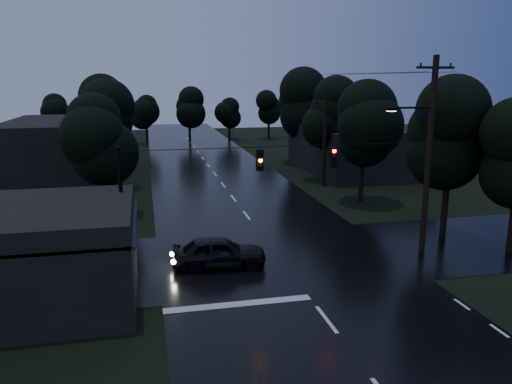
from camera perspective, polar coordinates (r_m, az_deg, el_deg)
name	(u,v)px	position (r m, az deg, el deg)	size (l,w,h in m)	color
main_road	(223,185)	(42.67, -3.78, 0.79)	(12.00, 120.00, 0.02)	black
cross_street	(278,257)	(25.68, 2.53, -7.40)	(60.00, 9.00, 0.02)	black
building_far_right	(358,148)	(50.07, 11.54, 4.90)	(10.00, 14.00, 4.40)	black
building_far_left	(65,146)	(52.20, -21.02, 4.96)	(10.00, 16.00, 5.00)	black
utility_pole_main	(427,153)	(26.41, 19.00, 4.26)	(3.50, 0.30, 10.00)	black
utility_pole_far	(325,140)	(42.19, 7.84, 5.90)	(2.00, 0.30, 7.50)	black
anchor_pole_left	(122,214)	(23.04, -15.04, -2.40)	(0.18, 0.18, 6.00)	black
span_signals	(296,158)	(23.57, 4.61, 3.92)	(15.00, 0.37, 1.12)	black
tree_corner_near	(451,133)	(29.39, 21.41, 6.32)	(4.48, 4.48, 9.44)	black
tree_left_a	(102,137)	(33.55, -17.16, 6.04)	(3.92, 3.92, 8.26)	black
tree_left_b	(102,121)	(41.50, -17.23, 7.76)	(4.20, 4.20, 8.85)	black
tree_left_c	(103,109)	(51.47, -17.11, 9.06)	(4.48, 4.48, 9.44)	black
tree_right_a	(364,125)	(36.77, 12.23, 7.46)	(4.20, 4.20, 8.85)	black
tree_right_b	(331,113)	(44.32, 8.61, 8.95)	(4.48, 4.48, 9.44)	black
tree_right_c	(303,103)	(53.92, 5.36, 10.10)	(4.76, 4.76, 10.03)	black
car	(219,252)	(24.13, -4.22, -6.86)	(1.80, 4.47, 1.52)	black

